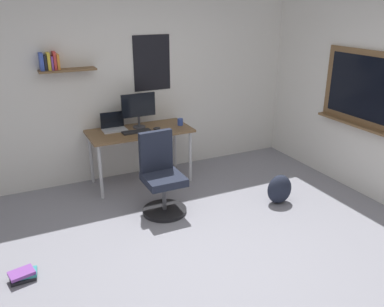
# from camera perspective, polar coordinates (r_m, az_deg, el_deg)

# --- Properties ---
(ground_plane) EXTENTS (5.20, 5.20, 0.00)m
(ground_plane) POSITION_cam_1_polar(r_m,az_deg,el_deg) (4.02, 3.50, -14.97)
(ground_plane) COLOR gray
(ground_plane) RESTS_ON ground
(wall_back) EXTENTS (5.00, 0.30, 2.60)m
(wall_back) POSITION_cam_1_polar(r_m,az_deg,el_deg) (5.61, -8.66, 9.92)
(wall_back) COLOR silver
(wall_back) RESTS_ON ground
(desk) EXTENTS (1.35, 0.65, 0.75)m
(desk) POSITION_cam_1_polar(r_m,az_deg,el_deg) (5.39, -7.39, 2.54)
(desk) COLOR brown
(desk) RESTS_ON ground
(office_chair) EXTENTS (0.52, 0.52, 0.95)m
(office_chair) POSITION_cam_1_polar(r_m,az_deg,el_deg) (4.70, -4.34, -3.58)
(office_chair) COLOR black
(office_chair) RESTS_ON ground
(laptop) EXTENTS (0.31, 0.21, 0.23)m
(laptop) POSITION_cam_1_polar(r_m,az_deg,el_deg) (5.41, -11.03, 3.86)
(laptop) COLOR #ADAFB5
(laptop) RESTS_ON desk
(monitor_primary) EXTENTS (0.46, 0.17, 0.46)m
(monitor_primary) POSITION_cam_1_polar(r_m,az_deg,el_deg) (5.40, -7.58, 6.41)
(monitor_primary) COLOR #38383D
(monitor_primary) RESTS_ON desk
(keyboard) EXTENTS (0.37, 0.13, 0.02)m
(keyboard) POSITION_cam_1_polar(r_m,az_deg,el_deg) (5.27, -7.84, 3.09)
(keyboard) COLOR black
(keyboard) RESTS_ON desk
(computer_mouse) EXTENTS (0.10, 0.06, 0.03)m
(computer_mouse) POSITION_cam_1_polar(r_m,az_deg,el_deg) (5.35, -5.00, 3.57)
(computer_mouse) COLOR #262628
(computer_mouse) RESTS_ON desk
(coffee_mug) EXTENTS (0.08, 0.08, 0.09)m
(coffee_mug) POSITION_cam_1_polar(r_m,az_deg,el_deg) (5.52, -1.68, 4.50)
(coffee_mug) COLOR #334CA5
(coffee_mug) RESTS_ON desk
(backpack) EXTENTS (0.32, 0.22, 0.37)m
(backpack) POSITION_cam_1_polar(r_m,az_deg,el_deg) (5.06, 12.27, -4.95)
(backpack) COLOR #1E2333
(backpack) RESTS_ON ground
(book_stack_on_floor) EXTENTS (0.26, 0.21, 0.09)m
(book_stack_on_floor) POSITION_cam_1_polar(r_m,az_deg,el_deg) (4.06, -22.81, -15.56)
(book_stack_on_floor) COLOR black
(book_stack_on_floor) RESTS_ON ground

